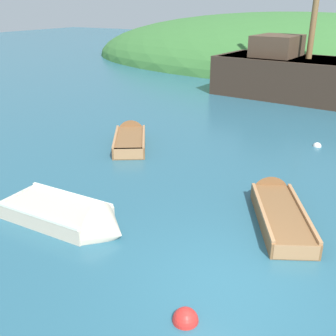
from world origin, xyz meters
name	(u,v)px	position (x,y,z in m)	size (l,w,h in m)	color
ground_plane	(230,288)	(0.00, 0.00, 0.00)	(120.00, 120.00, 0.00)	#285B70
shore_hill	(291,61)	(-7.12, 31.04, 0.00)	(38.48, 23.86, 8.17)	#387033
rowboat_portside	(130,139)	(-6.31, 5.66, 0.14)	(2.62, 3.20, 1.02)	brown
rowboat_far	(73,220)	(-4.03, 0.22, 0.13)	(3.30, 1.36, 1.21)	beige
rowboat_outer_left	(277,209)	(-0.09, 3.18, 0.13)	(2.52, 3.57, 0.97)	brown
buoy_white	(317,146)	(-0.28, 8.82, 0.00)	(0.30, 0.30, 0.30)	white
buoy_red	(185,321)	(-0.32, -1.11, 0.00)	(0.44, 0.44, 0.44)	red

